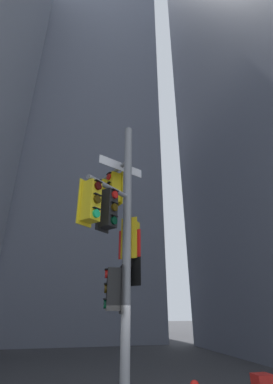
{
  "coord_description": "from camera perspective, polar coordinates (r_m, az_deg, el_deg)",
  "views": [
    {
      "loc": [
        -1.36,
        -6.94,
        2.4
      ],
      "look_at": [
        0.4,
        0.55,
        5.83
      ],
      "focal_mm": 24.82,
      "sensor_mm": 36.0,
      "label": 1
    }
  ],
  "objects": [
    {
      "name": "building_mid_block",
      "position": [
        37.38,
        -11.43,
        13.37
      ],
      "size": [
        16.11,
        16.11,
        49.63
      ],
      "primitive_type": "cube",
      "color": "slate",
      "rests_on": "ground"
    },
    {
      "name": "signal_pole_assembly",
      "position": [
        7.63,
        -4.94,
        -7.08
      ],
      "size": [
        1.98,
        3.49,
        7.78
      ],
      "color": "gray",
      "rests_on": "ground"
    }
  ]
}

